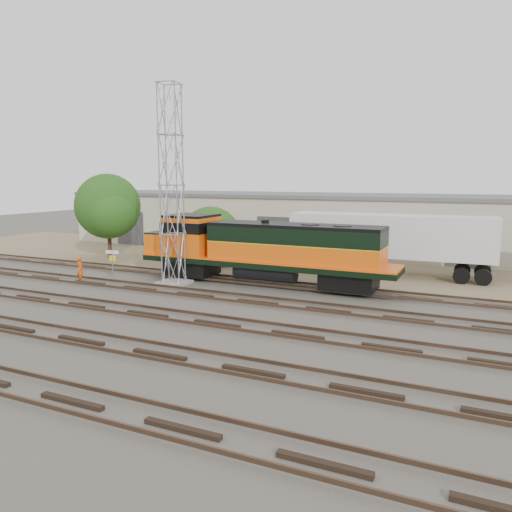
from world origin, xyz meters
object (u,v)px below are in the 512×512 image
at_px(locomotive, 261,249).
at_px(semi_trailer, 394,238).
at_px(signal_tower, 172,189).
at_px(worker, 80,270).

bearing_deg(locomotive, semi_trailer, 43.07).
bearing_deg(locomotive, signal_tower, -156.55).
distance_m(locomotive, signal_tower, 6.76).
height_order(signal_tower, worker, signal_tower).
bearing_deg(semi_trailer, signal_tower, -145.60).
height_order(locomotive, signal_tower, signal_tower).
bearing_deg(worker, semi_trailer, -114.37).
bearing_deg(semi_trailer, locomotive, -138.49).
distance_m(signal_tower, semi_trailer, 15.62).
xyz_separation_m(worker, semi_trailer, (18.16, 11.15, 1.81)).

